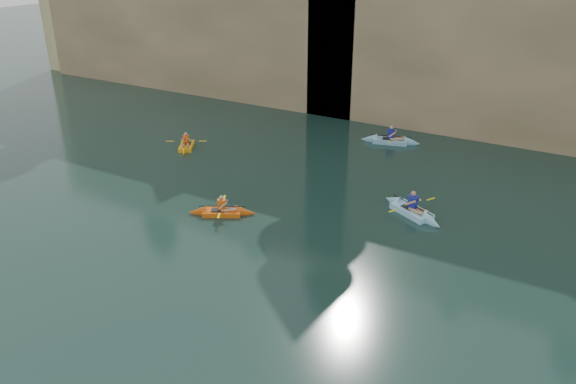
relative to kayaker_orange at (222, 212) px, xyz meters
The scene contains 10 objects.
ground 9.44m from the kayaker_orange, 48.60° to the right, with size 160.00×160.00×0.00m, color black.
cliff 24.47m from the kayaker_orange, 74.76° to the left, with size 70.00×16.00×12.00m, color #C8B87A.
cliff_slab_west 21.37m from the kayaker_orange, 131.56° to the left, with size 26.00×2.40×10.56m, color tan.
cliff_slab_center 18.43m from the kayaker_orange, 62.02° to the left, with size 24.00×2.40×11.40m, color tan.
sea_cave_west 19.05m from the kayaker_orange, 128.33° to the left, with size 4.50×1.00×4.00m, color black.
sea_cave_center 15.11m from the kayaker_orange, 81.42° to the left, with size 3.50×1.00×3.20m, color black.
kayaker_orange is the anchor object (origin of this frame).
kayaker_ltblue_near 7.71m from the kayaker_orange, 30.23° to the left, with size 3.16×2.21×1.26m.
kayaker_yellow 8.35m from the kayaker_orange, 139.00° to the left, with size 1.91×2.60×1.08m.
kayaker_ltblue_mid 11.97m from the kayaker_orange, 76.15° to the left, with size 3.31×2.36×1.23m.
Camera 1 is at (6.22, -9.23, 10.29)m, focal length 35.00 mm.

